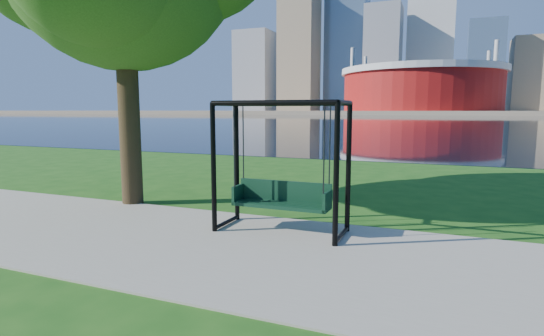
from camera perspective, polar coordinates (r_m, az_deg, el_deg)
The scene contains 7 objects.
ground at distance 7.28m, azimuth -2.03°, elevation -9.73°, with size 900.00×900.00×0.00m, color #1E5114.
path at distance 6.85m, azimuth -3.77°, elevation -10.76°, with size 120.00×4.00×0.03m, color #9E937F.
river at distance 108.39m, azimuth 20.74°, elevation 6.10°, with size 900.00×180.00×0.02m, color black.
far_bank at distance 312.35m, azimuth 21.78°, elevation 6.98°, with size 900.00×228.00×2.00m, color #937F60.
stadium at distance 241.98m, azimuth 19.38°, elevation 10.17°, with size 83.00×83.00×32.00m.
skyline at distance 327.54m, azimuth 21.35°, elevation 13.14°, with size 392.00×66.00×96.50m.
swing at distance 7.52m, azimuth 1.29°, elevation -0.26°, with size 2.30×1.00×2.36m.
Camera 1 is at (2.85, -6.33, 2.19)m, focal length 28.00 mm.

